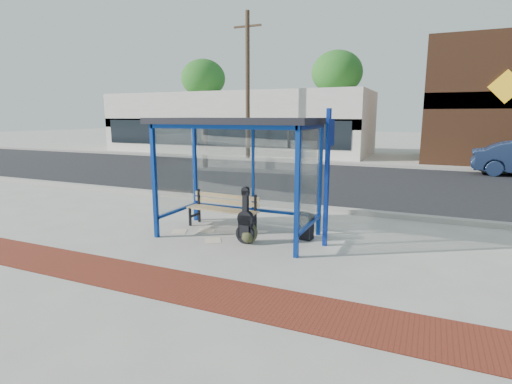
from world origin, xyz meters
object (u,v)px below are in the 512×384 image
at_px(bench, 223,208).
at_px(suitcase, 305,227).
at_px(guitar_bag, 246,224).
at_px(backpack, 249,234).

relative_size(bench, suitcase, 2.96).
relative_size(guitar_bag, backpack, 2.59).
xyz_separation_m(bench, backpack, (1.00, -0.81, -0.25)).
relative_size(bench, backpack, 4.13).
bearing_deg(backpack, bench, 124.96).
distance_m(guitar_bag, suitcase, 1.21).
bearing_deg(backpack, suitcase, 20.93).
bearing_deg(bench, guitar_bag, -38.33).
distance_m(bench, backpack, 1.32).
height_order(guitar_bag, backpack, guitar_bag).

